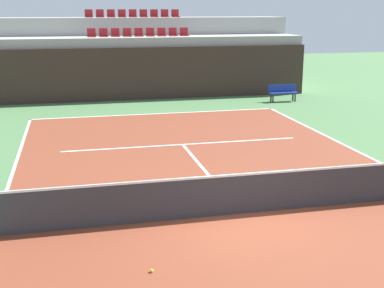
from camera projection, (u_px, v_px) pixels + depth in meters
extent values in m
plane|color=#477042|center=(241.00, 214.00, 11.90)|extent=(80.00, 80.00, 0.00)
cube|color=brown|center=(241.00, 214.00, 11.90)|extent=(11.00, 24.00, 0.01)
cube|color=white|center=(157.00, 114.00, 23.15)|extent=(11.00, 0.10, 0.00)
cube|color=white|center=(183.00, 144.00, 17.92)|extent=(8.26, 0.10, 0.00)
cube|color=white|center=(206.00, 172.00, 14.91)|extent=(0.10, 6.40, 0.00)
cube|color=#33231E|center=(143.00, 74.00, 26.57)|extent=(17.66, 0.30, 2.69)
cube|color=#9E9E99|center=(140.00, 66.00, 27.79)|extent=(17.66, 2.40, 3.15)
cube|color=#9E9E99|center=(134.00, 54.00, 29.92)|extent=(17.66, 2.40, 4.10)
cube|color=maroon|center=(92.00, 37.00, 26.83)|extent=(0.44, 0.44, 0.04)
cube|color=maroon|center=(91.00, 32.00, 26.97)|extent=(0.44, 0.04, 0.40)
cube|color=maroon|center=(104.00, 37.00, 26.97)|extent=(0.44, 0.44, 0.04)
cube|color=maroon|center=(103.00, 32.00, 27.10)|extent=(0.44, 0.04, 0.40)
cube|color=maroon|center=(116.00, 36.00, 27.11)|extent=(0.44, 0.44, 0.04)
cube|color=maroon|center=(115.00, 32.00, 27.24)|extent=(0.44, 0.04, 0.40)
cube|color=maroon|center=(127.00, 36.00, 27.24)|extent=(0.44, 0.44, 0.04)
cube|color=maroon|center=(127.00, 32.00, 27.38)|extent=(0.44, 0.04, 0.40)
cube|color=maroon|center=(139.00, 36.00, 27.38)|extent=(0.44, 0.44, 0.04)
cube|color=maroon|center=(139.00, 32.00, 27.51)|extent=(0.44, 0.04, 0.40)
cube|color=maroon|center=(151.00, 36.00, 27.52)|extent=(0.44, 0.44, 0.04)
cube|color=maroon|center=(150.00, 32.00, 27.65)|extent=(0.44, 0.04, 0.40)
cube|color=maroon|center=(162.00, 36.00, 27.65)|extent=(0.44, 0.44, 0.04)
cube|color=maroon|center=(161.00, 31.00, 27.79)|extent=(0.44, 0.04, 0.40)
cube|color=maroon|center=(173.00, 36.00, 27.79)|extent=(0.44, 0.44, 0.04)
cube|color=maroon|center=(173.00, 31.00, 27.92)|extent=(0.44, 0.04, 0.40)
cube|color=maroon|center=(185.00, 36.00, 27.93)|extent=(0.44, 0.44, 0.04)
cube|color=maroon|center=(184.00, 31.00, 28.06)|extent=(0.44, 0.04, 0.40)
cube|color=maroon|center=(89.00, 17.00, 28.85)|extent=(0.44, 0.44, 0.04)
cube|color=maroon|center=(89.00, 13.00, 28.98)|extent=(0.44, 0.04, 0.40)
cube|color=maroon|center=(100.00, 17.00, 28.99)|extent=(0.44, 0.44, 0.04)
cube|color=maroon|center=(100.00, 13.00, 29.12)|extent=(0.44, 0.04, 0.40)
cube|color=maroon|center=(111.00, 17.00, 29.12)|extent=(0.44, 0.44, 0.04)
cube|color=maroon|center=(111.00, 13.00, 29.25)|extent=(0.44, 0.04, 0.40)
cube|color=maroon|center=(122.00, 17.00, 29.26)|extent=(0.44, 0.44, 0.04)
cube|color=maroon|center=(122.00, 13.00, 29.39)|extent=(0.44, 0.04, 0.40)
cube|color=maroon|center=(133.00, 17.00, 29.40)|extent=(0.44, 0.44, 0.04)
cube|color=maroon|center=(133.00, 13.00, 29.53)|extent=(0.44, 0.04, 0.40)
cube|color=maroon|center=(144.00, 17.00, 29.53)|extent=(0.44, 0.44, 0.04)
cube|color=maroon|center=(143.00, 13.00, 29.67)|extent=(0.44, 0.04, 0.40)
cube|color=maroon|center=(155.00, 17.00, 29.67)|extent=(0.44, 0.44, 0.04)
cube|color=maroon|center=(154.00, 13.00, 29.80)|extent=(0.44, 0.04, 0.40)
cube|color=maroon|center=(165.00, 17.00, 29.81)|extent=(0.44, 0.44, 0.04)
cube|color=maroon|center=(165.00, 13.00, 29.94)|extent=(0.44, 0.04, 0.40)
cube|color=maroon|center=(176.00, 17.00, 29.94)|extent=(0.44, 0.44, 0.04)
cube|color=maroon|center=(175.00, 13.00, 30.08)|extent=(0.44, 0.04, 0.40)
cube|color=#333338|center=(242.00, 195.00, 11.78)|extent=(10.90, 0.02, 0.92)
cube|color=white|center=(242.00, 175.00, 11.66)|extent=(10.90, 0.04, 0.05)
cube|color=navy|center=(283.00, 93.00, 26.12)|extent=(1.50, 0.40, 0.05)
cube|color=navy|center=(282.00, 88.00, 26.24)|extent=(1.50, 0.04, 0.36)
cube|color=#2D2D33|center=(273.00, 98.00, 25.92)|extent=(0.06, 0.06, 0.42)
cube|color=#2D2D33|center=(295.00, 97.00, 26.18)|extent=(0.06, 0.06, 0.42)
cube|color=#2D2D33|center=(271.00, 97.00, 26.18)|extent=(0.06, 0.06, 0.42)
cube|color=#2D2D33|center=(293.00, 97.00, 26.45)|extent=(0.06, 0.06, 0.42)
sphere|color=#CCE033|center=(152.00, 271.00, 9.24)|extent=(0.07, 0.07, 0.07)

